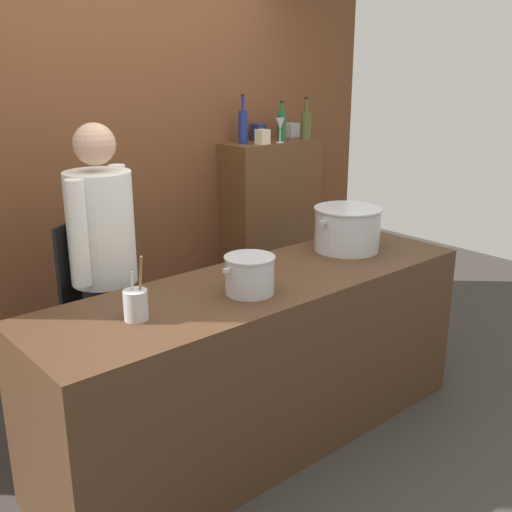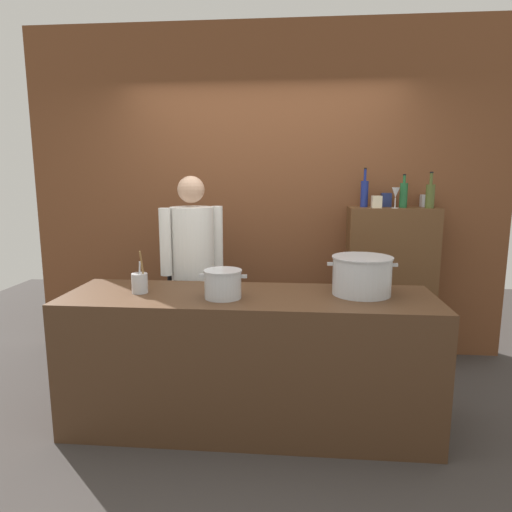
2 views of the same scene
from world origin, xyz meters
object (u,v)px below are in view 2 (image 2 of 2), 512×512
(stockpot_small, at_px, (223,284))
(spice_tin_navy, at_px, (386,200))
(utensil_crock, at_px, (140,283))
(chef, at_px, (193,264))
(wine_bottle_cobalt, at_px, (364,193))
(wine_glass_short, at_px, (396,193))
(wine_bottle_olive, at_px, (430,195))
(spice_tin_silver, at_px, (426,201))
(spice_tin_cream, at_px, (377,202))
(wine_bottle_green, at_px, (404,195))
(stockpot_large, at_px, (362,275))

(stockpot_small, relative_size, spice_tin_navy, 2.52)
(utensil_crock, bearing_deg, chef, 73.82)
(wine_bottle_cobalt, bearing_deg, chef, -158.75)
(stockpot_small, bearing_deg, wine_glass_short, 42.49)
(wine_bottle_cobalt, height_order, wine_bottle_olive, wine_bottle_cobalt)
(chef, distance_m, spice_tin_silver, 2.11)
(wine_bottle_olive, xyz_separation_m, spice_tin_cream, (-0.44, -0.01, -0.06))
(wine_glass_short, bearing_deg, spice_tin_silver, 32.78)
(wine_bottle_olive, bearing_deg, wine_bottle_green, 168.39)
(utensil_crock, height_order, wine_bottle_cobalt, wine_bottle_cobalt)
(wine_bottle_cobalt, xyz_separation_m, spice_tin_silver, (0.55, 0.07, -0.07))
(stockpot_large, distance_m, wine_glass_short, 1.19)
(stockpot_large, distance_m, wine_bottle_olive, 1.33)
(wine_bottle_cobalt, height_order, wine_glass_short, wine_bottle_cobalt)
(utensil_crock, relative_size, wine_bottle_cobalt, 0.84)
(stockpot_large, xyz_separation_m, spice_tin_navy, (0.36, 1.19, 0.43))
(utensil_crock, relative_size, spice_tin_silver, 2.67)
(stockpot_large, relative_size, wine_bottle_olive, 1.47)
(wine_bottle_green, bearing_deg, utensil_crock, -148.69)
(wine_bottle_olive, relative_size, spice_tin_cream, 2.95)
(stockpot_small, relative_size, wine_glass_short, 1.74)
(wine_bottle_olive, bearing_deg, chef, -166.84)
(spice_tin_navy, bearing_deg, stockpot_small, -132.36)
(utensil_crock, distance_m, spice_tin_navy, 2.27)
(stockpot_large, bearing_deg, stockpot_small, -169.18)
(stockpot_small, height_order, utensil_crock, utensil_crock)
(wine_bottle_olive, height_order, spice_tin_navy, wine_bottle_olive)
(spice_tin_navy, bearing_deg, wine_bottle_olive, -25.49)
(spice_tin_silver, bearing_deg, utensil_crock, -148.93)
(chef, xyz_separation_m, utensil_crock, (-0.20, -0.68, 0.00))
(wine_bottle_cobalt, xyz_separation_m, wine_bottle_olive, (0.53, -0.09, -0.01))
(wine_bottle_olive, bearing_deg, spice_tin_cream, -178.60)
(utensil_crock, height_order, spice_tin_silver, spice_tin_silver)
(wine_glass_short, bearing_deg, wine_bottle_cobalt, 152.45)
(wine_bottle_green, height_order, spice_tin_navy, wine_bottle_green)
(stockpot_large, height_order, stockpot_small, stockpot_large)
(stockpot_large, relative_size, utensil_crock, 1.57)
(chef, distance_m, wine_glass_short, 1.79)
(wine_bottle_green, distance_m, wine_bottle_olive, 0.21)
(stockpot_small, distance_m, wine_bottle_green, 1.92)
(stockpot_small, relative_size, wine_bottle_green, 1.06)
(stockpot_large, height_order, spice_tin_navy, spice_tin_navy)
(wine_bottle_green, bearing_deg, spice_tin_silver, 28.99)
(spice_tin_navy, xyz_separation_m, spice_tin_silver, (0.35, 0.01, -0.01))
(chef, bearing_deg, wine_bottle_green, 160.58)
(spice_tin_navy, bearing_deg, wine_bottle_green, -43.25)
(chef, xyz_separation_m, spice_tin_navy, (1.61, 0.61, 0.49))
(wine_bottle_green, bearing_deg, stockpot_large, -114.17)
(utensil_crock, xyz_separation_m, wine_bottle_cobalt, (1.61, 1.22, 0.55))
(stockpot_large, distance_m, spice_tin_cream, 1.14)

